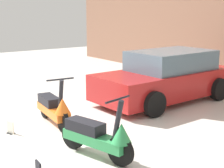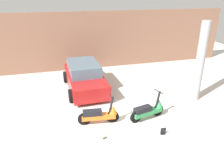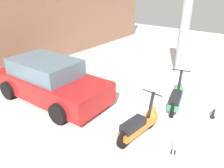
{
  "view_description": "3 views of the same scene",
  "coord_description": "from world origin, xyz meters",
  "px_view_note": "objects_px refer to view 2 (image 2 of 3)",
  "views": [
    {
      "loc": [
        5.95,
        -2.7,
        2.48
      ],
      "look_at": [
        -0.3,
        1.88,
        0.79
      ],
      "focal_mm": 55.0,
      "sensor_mm": 36.0,
      "label": 1
    },
    {
      "loc": [
        -2.04,
        -6.62,
        4.78
      ],
      "look_at": [
        0.37,
        2.17,
        0.88
      ],
      "focal_mm": 35.0,
      "sensor_mm": 36.0,
      "label": 2
    },
    {
      "loc": [
        -4.68,
        -1.72,
        3.66
      ],
      "look_at": [
        -0.02,
        1.82,
        0.92
      ],
      "focal_mm": 35.0,
      "sensor_mm": 36.0,
      "label": 3
    }
  ],
  "objects_px": {
    "placard_near_left_scooter": "(104,135)",
    "placard_near_right_scooter": "(163,131)",
    "support_column_side": "(200,62)",
    "scooter_front_right": "(149,110)",
    "car_rear_left": "(84,77)",
    "scooter_front_left": "(100,114)"
  },
  "relations": [
    {
      "from": "scooter_front_left",
      "to": "placard_near_right_scooter",
      "type": "height_order",
      "value": "scooter_front_left"
    },
    {
      "from": "scooter_front_right",
      "to": "placard_near_right_scooter",
      "type": "distance_m",
      "value": 1.17
    },
    {
      "from": "scooter_front_right",
      "to": "support_column_side",
      "type": "height_order",
      "value": "support_column_side"
    },
    {
      "from": "placard_near_left_scooter",
      "to": "support_column_side",
      "type": "bearing_deg",
      "value": 20.55
    },
    {
      "from": "car_rear_left",
      "to": "placard_near_right_scooter",
      "type": "height_order",
      "value": "car_rear_left"
    },
    {
      "from": "placard_near_left_scooter",
      "to": "scooter_front_left",
      "type": "bearing_deg",
      "value": 85.56
    },
    {
      "from": "car_rear_left",
      "to": "placard_near_left_scooter",
      "type": "xyz_separation_m",
      "value": [
        -0.0,
        -4.42,
        -0.54
      ]
    },
    {
      "from": "scooter_front_left",
      "to": "placard_near_left_scooter",
      "type": "xyz_separation_m",
      "value": [
        -0.07,
        -0.96,
        -0.28
      ]
    },
    {
      "from": "placard_near_left_scooter",
      "to": "support_column_side",
      "type": "xyz_separation_m",
      "value": [
        4.88,
        1.83,
        1.71
      ]
    },
    {
      "from": "car_rear_left",
      "to": "scooter_front_left",
      "type": "bearing_deg",
      "value": -0.38
    },
    {
      "from": "placard_near_left_scooter",
      "to": "car_rear_left",
      "type": "bearing_deg",
      "value": 90.0
    },
    {
      "from": "placard_near_left_scooter",
      "to": "support_column_side",
      "type": "height_order",
      "value": "support_column_side"
    },
    {
      "from": "placard_near_left_scooter",
      "to": "placard_near_right_scooter",
      "type": "relative_size",
      "value": 1.0
    },
    {
      "from": "scooter_front_left",
      "to": "placard_near_right_scooter",
      "type": "xyz_separation_m",
      "value": [
        2.03,
        -1.29,
        -0.28
      ]
    },
    {
      "from": "placard_near_left_scooter",
      "to": "placard_near_right_scooter",
      "type": "bearing_deg",
      "value": -9.1
    },
    {
      "from": "scooter_front_left",
      "to": "placard_near_left_scooter",
      "type": "bearing_deg",
      "value": -88.19
    },
    {
      "from": "scooter_front_right",
      "to": "placard_near_left_scooter",
      "type": "relative_size",
      "value": 6.07
    },
    {
      "from": "placard_near_right_scooter",
      "to": "support_column_side",
      "type": "relative_size",
      "value": 0.07
    },
    {
      "from": "placard_near_right_scooter",
      "to": "support_column_side",
      "type": "distance_m",
      "value": 3.92
    },
    {
      "from": "car_rear_left",
      "to": "support_column_side",
      "type": "bearing_deg",
      "value": 60.43
    },
    {
      "from": "placard_near_left_scooter",
      "to": "placard_near_right_scooter",
      "type": "xyz_separation_m",
      "value": [
        2.1,
        -0.34,
        0.0
      ]
    },
    {
      "from": "car_rear_left",
      "to": "support_column_side",
      "type": "relative_size",
      "value": 1.13
    }
  ]
}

